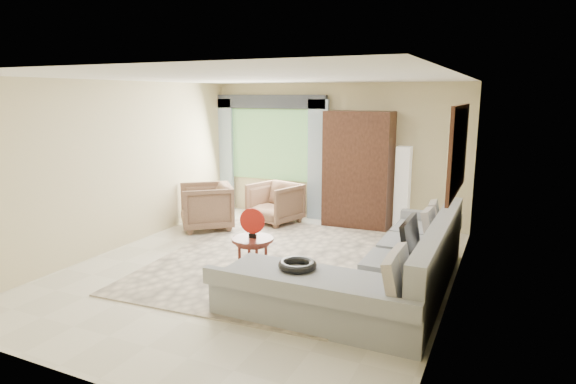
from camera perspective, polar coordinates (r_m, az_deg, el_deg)
The scene contains 17 objects.
ground at distance 6.82m, azimuth -3.19°, elevation -9.04°, with size 6.00×6.00×0.00m, color silver.
area_rug at distance 7.16m, azimuth -2.21°, elevation -7.92°, with size 3.00×4.00×0.02m, color beige.
sectional_sofa at distance 5.97m, azimuth 11.43°, elevation -9.42°, with size 2.30×3.46×0.90m.
tv_screen at distance 5.86m, azimuth 14.35°, elevation -5.44°, with size 0.06×0.74×0.48m, color black.
garden_hose at distance 5.36m, azimuth 1.12°, elevation -8.64°, with size 0.43×0.43×0.09m, color black.
coffee_table at distance 6.41m, azimuth -4.19°, elevation -7.67°, with size 0.55×0.55×0.55m.
red_disc at distance 6.27m, azimuth -4.25°, elevation -3.43°, with size 0.34×0.34×0.03m, color #AB1911.
armchair_left at distance 8.77m, azimuth -9.66°, elevation -1.71°, with size 0.88×0.90×0.82m, color brown.
armchair_right at distance 9.05m, azimuth -1.56°, elevation -1.33°, with size 0.81×0.84×0.76m, color #815E46.
potted_plant at distance 10.04m, azimuth -8.03°, elevation -0.89°, with size 0.46×0.40×0.51m, color #999999.
armoire at distance 8.80m, azimuth 8.32°, elevation 2.63°, with size 1.20×0.55×2.10m, color black.
floor_lamp at distance 8.72m, azimuth 13.42°, elevation 0.35°, with size 0.24×0.24×1.50m, color silver.
window at distance 9.69m, azimuth -2.04°, elevation 5.64°, with size 1.80×0.04×1.40m, color #669E59.
curtain_left at distance 10.16m, azimuth -7.56°, elevation 4.40°, with size 0.40×0.08×2.30m, color #9EB7CC.
curtain_right at distance 9.21m, azimuth 3.56°, elevation 3.75°, with size 0.40×0.08×2.30m, color #9EB7CC.
valance at distance 9.58m, azimuth -2.27°, elevation 10.66°, with size 2.40×0.12×0.26m, color #1E232D.
wall_mirror at distance 6.03m, azimuth 19.50°, elevation 4.75°, with size 0.05×1.70×1.05m.
Camera 1 is at (3.03, -5.62, 2.39)m, focal length 30.00 mm.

